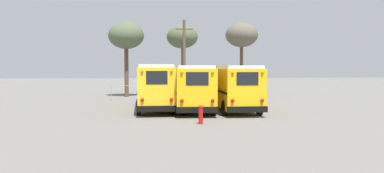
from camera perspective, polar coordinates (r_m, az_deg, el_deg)
The scene contains 10 objects.
ground_plane at distance 28.52m, azimuth -0.11°, elevation -3.28°, with size 160.00×160.00×0.00m, color #66635E.
school_bus_0 at distance 28.16m, azimuth -5.82°, elevation 0.26°, with size 2.90×10.62×3.27m.
school_bus_1 at distance 27.32m, azimuth 0.09°, elevation 0.11°, with size 2.86×9.84×3.21m.
school_bus_2 at distance 28.13m, azimuth 5.74°, elevation 0.18°, with size 2.69×10.89×3.20m.
utility_pole at distance 39.09m, azimuth -1.21°, elevation 4.48°, with size 1.80×0.31×8.02m.
bare_tree_0 at distance 39.94m, azimuth -10.00°, elevation 7.52°, with size 3.71×3.71×7.80m.
bare_tree_1 at distance 44.14m, azimuth -1.50°, elevation 7.53°, with size 3.64×3.64×8.04m.
bare_tree_2 at distance 46.86m, azimuth 7.57°, elevation 7.70°, with size 4.00×4.00×8.58m.
fence_line at distance 35.08m, azimuth -1.07°, elevation -0.49°, with size 13.70×0.06×1.42m.
fire_hydrant at distance 20.39m, azimuth 1.34°, elevation -4.29°, with size 0.24×0.24×1.03m.
Camera 1 is at (-2.49, -28.24, 3.08)m, focal length 35.00 mm.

